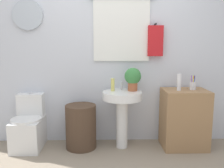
# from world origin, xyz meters

# --- Properties ---
(back_wall) EXTENTS (4.40, 0.18, 2.60)m
(back_wall) POSITION_xyz_m (0.00, 1.15, 1.31)
(back_wall) COLOR silver
(back_wall) RESTS_ON ground_plane
(toilet) EXTENTS (0.38, 0.51, 0.71)m
(toilet) POSITION_xyz_m (-1.01, 0.88, 0.27)
(toilet) COLOR white
(toilet) RESTS_ON ground_plane
(laundry_hamper) EXTENTS (0.40, 0.40, 0.57)m
(laundry_hamper) POSITION_xyz_m (-0.32, 0.85, 0.29)
(laundry_hamper) COLOR #4C3828
(laundry_hamper) RESTS_ON ground_plane
(pedestal_sink) EXTENTS (0.51, 0.51, 0.75)m
(pedestal_sink) POSITION_xyz_m (0.21, 0.85, 0.56)
(pedestal_sink) COLOR white
(pedestal_sink) RESTS_ON ground_plane
(faucet) EXTENTS (0.03, 0.03, 0.10)m
(faucet) POSITION_xyz_m (0.21, 0.97, 0.80)
(faucet) COLOR silver
(faucet) RESTS_ON pedestal_sink
(wooden_cabinet) EXTENTS (0.57, 0.44, 0.77)m
(wooden_cabinet) POSITION_xyz_m (1.03, 0.85, 0.38)
(wooden_cabinet) COLOR #9E754C
(wooden_cabinet) RESTS_ON ground_plane
(soap_bottle) EXTENTS (0.05, 0.05, 0.16)m
(soap_bottle) POSITION_xyz_m (0.09, 0.90, 0.83)
(soap_bottle) COLOR #DBD166
(soap_bottle) RESTS_ON pedestal_sink
(potted_plant) EXTENTS (0.22, 0.22, 0.30)m
(potted_plant) POSITION_xyz_m (0.35, 0.91, 0.92)
(potted_plant) COLOR #AD5B38
(potted_plant) RESTS_ON pedestal_sink
(lotion_bottle) EXTENTS (0.05, 0.05, 0.21)m
(lotion_bottle) POSITION_xyz_m (0.93, 0.81, 0.87)
(lotion_bottle) COLOR white
(lotion_bottle) RESTS_ON wooden_cabinet
(toothbrush_cup) EXTENTS (0.08, 0.08, 0.19)m
(toothbrush_cup) POSITION_xyz_m (1.13, 0.87, 0.82)
(toothbrush_cup) COLOR silver
(toothbrush_cup) RESTS_ON wooden_cabinet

